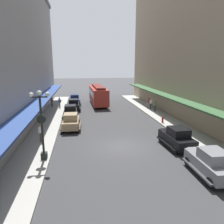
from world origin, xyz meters
TOP-DOWN VIEW (x-y plane):
  - ground_plane at (0.00, 0.00)m, footprint 200.00×200.00m
  - sidewalk_left at (-7.50, 0.00)m, footprint 3.00×60.00m
  - sidewalk_right at (7.50, 0.00)m, footprint 3.00×60.00m
  - parked_car_0 at (-4.90, 10.96)m, footprint 2.15×4.26m
  - parked_car_1 at (-4.58, 15.98)m, footprint 2.17×4.27m
  - parked_car_2 at (4.60, -5.74)m, footprint 2.23×4.29m
  - parked_car_3 at (4.62, -0.90)m, footprint 2.31×4.32m
  - parked_car_4 at (-4.66, 5.91)m, footprint 2.28×4.31m
  - parked_car_5 at (-4.50, 20.90)m, footprint 2.20×4.28m
  - streetcar at (-0.28, 20.29)m, footprint 2.78×9.67m
  - lamp_post_with_clock at (-6.40, -1.77)m, footprint 1.42×0.44m
  - fire_hydrant at (6.35, 6.41)m, footprint 0.24×0.24m
  - pedestrian_0 at (7.58, 15.27)m, footprint 0.36×0.28m
  - pedestrian_1 at (7.69, 14.64)m, footprint 0.36×0.24m
  - pedestrian_2 at (-8.30, 18.86)m, footprint 0.36×0.28m
  - pedestrian_3 at (-7.24, 2.01)m, footprint 0.36×0.24m
  - pedestrian_4 at (-6.94, 17.98)m, footprint 0.36×0.28m
  - pedestrian_5 at (7.75, 12.79)m, footprint 0.36×0.24m

SIDE VIEW (x-z plane):
  - ground_plane at x=0.00m, z-range 0.00..0.00m
  - sidewalk_left at x=-7.50m, z-range 0.00..0.15m
  - sidewalk_right at x=7.50m, z-range 0.00..0.15m
  - fire_hydrant at x=6.35m, z-range 0.15..0.97m
  - parked_car_0 at x=-4.90m, z-range 0.02..1.86m
  - parked_car_1 at x=-4.58m, z-range 0.02..1.86m
  - parked_car_2 at x=4.60m, z-range 0.02..1.86m
  - parked_car_3 at x=4.62m, z-range 0.02..1.86m
  - parked_car_4 at x=-4.66m, z-range 0.02..1.86m
  - parked_car_5 at x=-4.50m, z-range 0.02..1.86m
  - pedestrian_1 at x=7.69m, z-range 0.17..1.81m
  - pedestrian_3 at x=-7.24m, z-range 0.17..1.81m
  - pedestrian_5 at x=7.75m, z-range 0.17..1.81m
  - pedestrian_0 at x=7.58m, z-range 0.18..1.85m
  - pedestrian_2 at x=-8.30m, z-range 0.18..1.85m
  - pedestrian_4 at x=-6.94m, z-range 0.18..1.85m
  - streetcar at x=-0.28m, z-range 0.17..3.63m
  - lamp_post_with_clock at x=-6.40m, z-range 0.41..5.57m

